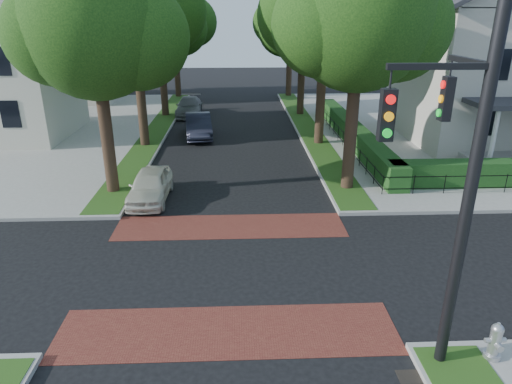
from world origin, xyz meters
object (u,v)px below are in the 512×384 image
parked_car_middle (198,126)px  fire_hydrant (495,341)px  parked_car_rear (189,107)px  traffic_signal (458,177)px  parked_car_front (150,185)px

parked_car_middle → fire_hydrant: parked_car_middle is taller
parked_car_rear → fire_hydrant: parked_car_rear is taller
parked_car_rear → fire_hydrant: (9.97, -29.04, -0.10)m
parked_car_middle → parked_car_rear: size_ratio=0.96×
traffic_signal → fire_hydrant: 4.35m
traffic_signal → fire_hydrant: traffic_signal is taller
parked_car_middle → parked_car_rear: (-1.30, 7.13, -0.06)m
traffic_signal → parked_car_rear: 30.33m
traffic_signal → parked_car_front: 14.10m
parked_car_middle → parked_car_rear: parked_car_middle is taller
parked_car_front → parked_car_rear: size_ratio=0.82×
traffic_signal → parked_car_middle: 23.21m
fire_hydrant → traffic_signal: bearing=-178.4°
fire_hydrant → parked_car_front: bearing=142.0°
parked_car_middle → fire_hydrant: (8.67, -21.91, -0.16)m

